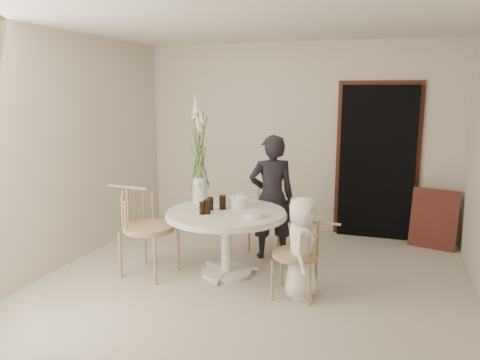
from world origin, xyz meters
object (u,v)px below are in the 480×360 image
(chair_right, at_px, (307,248))
(chair_far, at_px, (275,205))
(birthday_cake, at_px, (238,202))
(flower_vase, at_px, (199,157))
(chair_left, at_px, (138,217))
(girl, at_px, (272,197))
(table, at_px, (226,221))
(boy, at_px, (302,248))

(chair_right, bearing_deg, chair_far, -153.30)
(birthday_cake, bearing_deg, flower_vase, 179.31)
(chair_far, xyz_separation_m, flower_vase, (-0.68, -0.85, 0.71))
(chair_left, xyz_separation_m, girl, (1.29, 0.93, 0.12))
(table, height_order, girl, girl)
(chair_far, xyz_separation_m, boy, (0.62, -1.38, -0.06))
(girl, height_order, flower_vase, flower_vase)
(chair_far, relative_size, chair_left, 0.89)
(chair_right, relative_size, chair_left, 0.80)
(boy, distance_m, birthday_cake, 1.03)
(chair_far, xyz_separation_m, chair_left, (-1.24, -1.31, 0.07))
(table, xyz_separation_m, chair_right, (0.95, -0.32, -0.10))
(chair_left, relative_size, birthday_cake, 4.40)
(chair_right, xyz_separation_m, birthday_cake, (-0.89, 0.52, 0.27))
(chair_far, bearing_deg, boy, -55.37)
(flower_vase, bearing_deg, girl, 33.12)
(chair_right, height_order, birthday_cake, birthday_cake)
(chair_left, height_order, boy, boy)
(chair_right, distance_m, girl, 1.20)
(birthday_cake, bearing_deg, table, -107.43)
(chair_left, bearing_deg, table, -69.41)
(girl, bearing_deg, flower_vase, 8.86)
(chair_right, relative_size, girl, 0.53)
(girl, relative_size, boy, 1.48)
(chair_far, distance_m, chair_left, 1.80)
(chair_far, relative_size, girl, 0.58)
(table, xyz_separation_m, girl, (0.33, 0.69, 0.14))
(chair_right, distance_m, boy, 0.05)
(birthday_cake, bearing_deg, chair_right, -30.35)
(chair_far, distance_m, girl, 0.42)
(table, xyz_separation_m, flower_vase, (-0.40, 0.21, 0.67))
(girl, distance_m, boy, 1.18)
(chair_far, bearing_deg, chair_right, -53.66)
(girl, bearing_deg, table, 39.85)
(chair_far, relative_size, chair_right, 1.11)
(table, bearing_deg, boy, -19.59)
(chair_left, distance_m, boy, 1.86)
(boy, relative_size, birthday_cake, 4.53)
(table, distance_m, flower_vase, 0.81)
(chair_far, relative_size, boy, 0.86)
(chair_right, distance_m, flower_vase, 1.64)
(table, relative_size, chair_right, 1.67)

